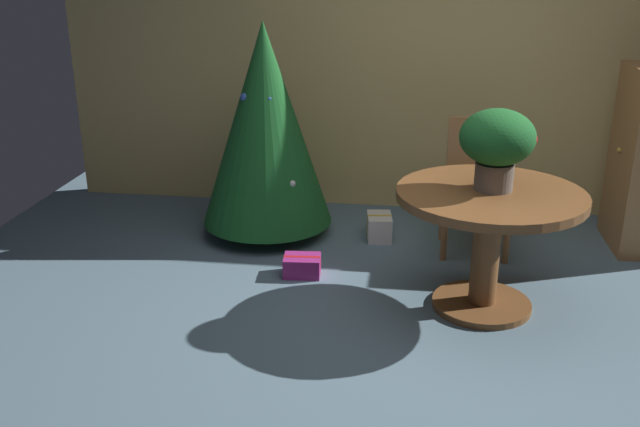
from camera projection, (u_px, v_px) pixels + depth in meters
ground_plane at (434, 339)px, 3.85m from camera, size 6.60×6.60×0.00m
back_wall_panel at (439, 48)px, 5.45m from camera, size 6.00×0.10×2.60m
round_dining_table at (488, 223)px, 4.02m from camera, size 1.07×1.07×0.73m
flower_vase at (497, 142)px, 3.89m from camera, size 0.42×0.42×0.46m
wooden_chair_far at (477, 176)px, 4.89m from camera, size 0.46×0.43×0.92m
holiday_tree at (265, 125)px, 5.04m from camera, size 0.96×0.96×1.56m
gift_box_cream at (379, 227)px, 5.19m from camera, size 0.20×0.28×0.18m
gift_box_purple at (302, 266)px, 4.61m from camera, size 0.25×0.20×0.13m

